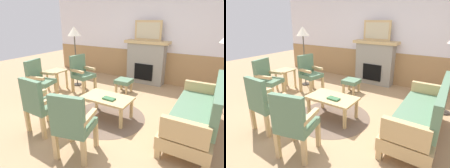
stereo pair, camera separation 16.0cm
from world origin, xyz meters
The scene contains 15 objects.
ground_plane centered at (0.00, 0.00, 0.00)m, with size 14.00×14.00×0.00m, color tan.
wall_back centered at (0.00, 2.60, 1.31)m, with size 7.20×0.14×2.70m.
fireplace centered at (0.00, 2.35, 0.65)m, with size 1.30×0.44×1.28m.
framed_picture centered at (0.00, 2.35, 1.56)m, with size 0.80×0.04×0.56m.
couch centered at (1.71, 0.17, 0.40)m, with size 0.70×1.80×0.98m.
coffee_table centered at (0.15, -0.08, 0.39)m, with size 0.96×0.56×0.44m.
round_rug centered at (0.15, -0.08, 0.00)m, with size 1.50×1.50×0.01m, color brown.
book_on_table centered at (0.23, -0.16, 0.46)m, with size 0.24×0.13×0.03m, color #33663D.
footstool centered at (-0.20, 1.29, 0.28)m, with size 0.40×0.40×0.36m.
armchair_near_fireplace centered at (-1.69, -0.17, 0.54)m, with size 0.58×0.58×0.98m.
armchair_by_window_left centered at (-1.20, 0.78, 0.54)m, with size 0.54×0.54×0.98m.
armchair_front_left centered at (-0.57, -1.05, 0.54)m, with size 0.50×0.50×0.98m.
armchair_front_center centered at (0.34, -1.24, 0.54)m, with size 0.58×0.58×0.98m.
side_table centered at (-1.89, 0.54, 0.43)m, with size 0.44×0.44×0.55m.
floor_lamp_by_chairs centered at (-1.65, 1.09, 1.45)m, with size 0.36×0.36×1.68m.
Camera 2 is at (2.03, -2.73, 1.85)m, focal length 29.30 mm.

